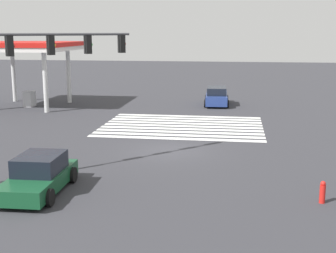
{
  "coord_description": "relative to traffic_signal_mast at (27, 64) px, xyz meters",
  "views": [
    {
      "loc": [
        -3.56,
        24.31,
        6.34
      ],
      "look_at": [
        0.0,
        0.0,
        1.32
      ],
      "focal_mm": 50.0,
      "sensor_mm": 36.0,
      "label": 1
    }
  ],
  "objects": [
    {
      "name": "fire_hydrant",
      "position": [
        -12.18,
        1.69,
        -4.54
      ],
      "size": [
        0.22,
        0.22,
        0.86
      ],
      "color": "red",
      "rests_on": "ground_plane"
    },
    {
      "name": "car_2",
      "position": [
        -7.19,
        -21.61,
        -4.2
      ],
      "size": [
        2.21,
        4.64,
        1.6
      ],
      "rotation": [
        0.0,
        0.0,
        -1.53
      ],
      "color": "navy",
      "rests_on": "ground_plane"
    },
    {
      "name": "gas_station_canopy",
      "position": [
        8.65,
        -18.55,
        -0.11
      ],
      "size": [
        7.63,
        7.63,
        5.46
      ],
      "color": "silver",
      "rests_on": "ground_plane"
    },
    {
      "name": "crosswalk_markings",
      "position": [
        -5.3,
        -11.99,
        -4.96
      ],
      "size": [
        10.84,
        8.2,
        0.01
      ],
      "rotation": [
        0.0,
        0.0,
        1.57
      ],
      "color": "silver",
      "rests_on": "ground_plane"
    },
    {
      "name": "car_0",
      "position": [
        -1.18,
        2.06,
        -4.28
      ],
      "size": [
        2.22,
        4.55,
        1.51
      ],
      "rotation": [
        0.0,
        0.0,
        1.6
      ],
      "color": "#144728",
      "rests_on": "ground_plane"
    },
    {
      "name": "traffic_signal_mast",
      "position": [
        0.0,
        0.0,
        0.0
      ],
      "size": [
        6.02,
        6.02,
        6.45
      ],
      "rotation": [
        0.0,
        0.0,
        -2.36
      ],
      "color": "#47474C",
      "rests_on": "ground_plane"
    },
    {
      "name": "ground_plane",
      "position": [
        -5.3,
        -5.3,
        -4.97
      ],
      "size": [
        152.62,
        152.62,
        0.0
      ],
      "primitive_type": "plane",
      "color": "#333338"
    }
  ]
}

